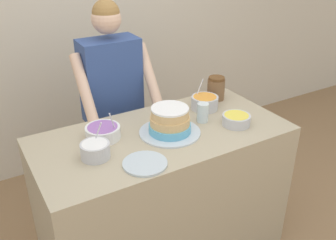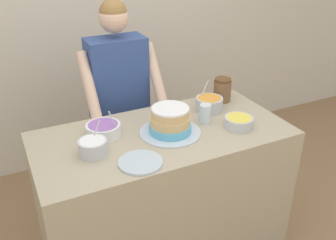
{
  "view_description": "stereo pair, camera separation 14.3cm",
  "coord_description": "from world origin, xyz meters",
  "px_view_note": "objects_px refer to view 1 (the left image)",
  "views": [
    {
      "loc": [
        -0.91,
        -1.26,
        1.93
      ],
      "look_at": [
        0.01,
        0.32,
        1.0
      ],
      "focal_mm": 40.0,
      "sensor_mm": 36.0,
      "label": 1
    },
    {
      "loc": [
        -0.79,
        -1.33,
        1.93
      ],
      "look_at": [
        0.01,
        0.32,
        1.0
      ],
      "focal_mm": 40.0,
      "sensor_mm": 36.0,
      "label": 2
    }
  ],
  "objects_px": {
    "person_baker": "(112,95)",
    "frosting_bowl_yellow": "(236,119)",
    "cake": "(170,122)",
    "drinking_glass": "(203,112)",
    "frosting_bowl_purple": "(103,132)",
    "frosting_bowl_orange": "(205,102)",
    "stoneware_jar": "(216,88)",
    "frosting_bowl_white": "(95,150)",
    "ceramic_plate": "(145,163)"
  },
  "relations": [
    {
      "from": "frosting_bowl_orange",
      "to": "frosting_bowl_yellow",
      "type": "height_order",
      "value": "frosting_bowl_orange"
    },
    {
      "from": "cake",
      "to": "frosting_bowl_yellow",
      "type": "bearing_deg",
      "value": -15.86
    },
    {
      "from": "frosting_bowl_yellow",
      "to": "frosting_bowl_purple",
      "type": "distance_m",
      "value": 0.78
    },
    {
      "from": "cake",
      "to": "frosting_bowl_purple",
      "type": "bearing_deg",
      "value": 158.63
    },
    {
      "from": "drinking_glass",
      "to": "frosting_bowl_white",
      "type": "bearing_deg",
      "value": -175.53
    },
    {
      "from": "ceramic_plate",
      "to": "stoneware_jar",
      "type": "xyz_separation_m",
      "value": [
        0.78,
        0.47,
        0.07
      ]
    },
    {
      "from": "frosting_bowl_white",
      "to": "stoneware_jar",
      "type": "xyz_separation_m",
      "value": [
        0.96,
        0.28,
        0.03
      ]
    },
    {
      "from": "frosting_bowl_white",
      "to": "stoneware_jar",
      "type": "bearing_deg",
      "value": 16.36
    },
    {
      "from": "frosting_bowl_yellow",
      "to": "cake",
      "type": "bearing_deg",
      "value": 164.14
    },
    {
      "from": "frosting_bowl_orange",
      "to": "stoneware_jar",
      "type": "height_order",
      "value": "frosting_bowl_orange"
    },
    {
      "from": "ceramic_plate",
      "to": "frosting_bowl_yellow",
      "type": "bearing_deg",
      "value": 8.85
    },
    {
      "from": "frosting_bowl_yellow",
      "to": "ceramic_plate",
      "type": "height_order",
      "value": "frosting_bowl_yellow"
    },
    {
      "from": "cake",
      "to": "drinking_glass",
      "type": "height_order",
      "value": "cake"
    },
    {
      "from": "frosting_bowl_yellow",
      "to": "stoneware_jar",
      "type": "xyz_separation_m",
      "value": [
        0.12,
        0.36,
        0.04
      ]
    },
    {
      "from": "cake",
      "to": "ceramic_plate",
      "type": "distance_m",
      "value": 0.35
    },
    {
      "from": "drinking_glass",
      "to": "cake",
      "type": "bearing_deg",
      "value": -174.02
    },
    {
      "from": "frosting_bowl_purple",
      "to": "ceramic_plate",
      "type": "height_order",
      "value": "frosting_bowl_purple"
    },
    {
      "from": "person_baker",
      "to": "ceramic_plate",
      "type": "distance_m",
      "value": 0.84
    },
    {
      "from": "person_baker",
      "to": "drinking_glass",
      "type": "relative_size",
      "value": 13.37
    },
    {
      "from": "frosting_bowl_yellow",
      "to": "drinking_glass",
      "type": "height_order",
      "value": "drinking_glass"
    },
    {
      "from": "person_baker",
      "to": "cake",
      "type": "bearing_deg",
      "value": -81.34
    },
    {
      "from": "cake",
      "to": "stoneware_jar",
      "type": "height_order",
      "value": "cake"
    },
    {
      "from": "frosting_bowl_orange",
      "to": "stoneware_jar",
      "type": "distance_m",
      "value": 0.18
    },
    {
      "from": "person_baker",
      "to": "frosting_bowl_yellow",
      "type": "xyz_separation_m",
      "value": [
        0.48,
        -0.72,
        0.0
      ]
    },
    {
      "from": "cake",
      "to": "stoneware_jar",
      "type": "relative_size",
      "value": 2.23
    },
    {
      "from": "frosting_bowl_orange",
      "to": "frosting_bowl_yellow",
      "type": "distance_m",
      "value": 0.28
    },
    {
      "from": "frosting_bowl_purple",
      "to": "ceramic_plate",
      "type": "relative_size",
      "value": 0.86
    },
    {
      "from": "person_baker",
      "to": "cake",
      "type": "relative_size",
      "value": 4.48
    },
    {
      "from": "frosting_bowl_yellow",
      "to": "person_baker",
      "type": "bearing_deg",
      "value": 123.86
    },
    {
      "from": "frosting_bowl_purple",
      "to": "drinking_glass",
      "type": "xyz_separation_m",
      "value": [
        0.59,
        -0.11,
        0.02
      ]
    },
    {
      "from": "frosting_bowl_white",
      "to": "frosting_bowl_purple",
      "type": "xyz_separation_m",
      "value": [
        0.11,
        0.16,
        -0.01
      ]
    },
    {
      "from": "frosting_bowl_white",
      "to": "drinking_glass",
      "type": "bearing_deg",
      "value": 4.47
    },
    {
      "from": "stoneware_jar",
      "to": "frosting_bowl_orange",
      "type": "bearing_deg",
      "value": -149.99
    },
    {
      "from": "frosting_bowl_white",
      "to": "drinking_glass",
      "type": "xyz_separation_m",
      "value": [
        0.7,
        0.05,
        0.01
      ]
    },
    {
      "from": "person_baker",
      "to": "frosting_bowl_white",
      "type": "height_order",
      "value": "person_baker"
    },
    {
      "from": "drinking_glass",
      "to": "ceramic_plate",
      "type": "bearing_deg",
      "value": -155.04
    },
    {
      "from": "person_baker",
      "to": "frosting_bowl_purple",
      "type": "bearing_deg",
      "value": -118.43
    },
    {
      "from": "frosting_bowl_white",
      "to": "frosting_bowl_orange",
      "type": "height_order",
      "value": "frosting_bowl_orange"
    },
    {
      "from": "cake",
      "to": "frosting_bowl_white",
      "type": "relative_size",
      "value": 2.02
    },
    {
      "from": "drinking_glass",
      "to": "frosting_bowl_orange",
      "type": "bearing_deg",
      "value": 50.81
    },
    {
      "from": "frosting_bowl_white",
      "to": "cake",
      "type": "bearing_deg",
      "value": 3.65
    },
    {
      "from": "person_baker",
      "to": "ceramic_plate",
      "type": "height_order",
      "value": "person_baker"
    },
    {
      "from": "person_baker",
      "to": "frosting_bowl_purple",
      "type": "relative_size",
      "value": 8.13
    },
    {
      "from": "frosting_bowl_orange",
      "to": "ceramic_plate",
      "type": "xyz_separation_m",
      "value": [
        -0.62,
        -0.38,
        -0.04
      ]
    },
    {
      "from": "frosting_bowl_white",
      "to": "stoneware_jar",
      "type": "relative_size",
      "value": 1.1
    },
    {
      "from": "frosting_bowl_purple",
      "to": "person_baker",
      "type": "bearing_deg",
      "value": 61.57
    },
    {
      "from": "frosting_bowl_white",
      "to": "frosting_bowl_yellow",
      "type": "height_order",
      "value": "frosting_bowl_white"
    },
    {
      "from": "frosting_bowl_orange",
      "to": "stoneware_jar",
      "type": "bearing_deg",
      "value": 30.01
    },
    {
      "from": "cake",
      "to": "drinking_glass",
      "type": "distance_m",
      "value": 0.24
    },
    {
      "from": "frosting_bowl_orange",
      "to": "drinking_glass",
      "type": "distance_m",
      "value": 0.18
    }
  ]
}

